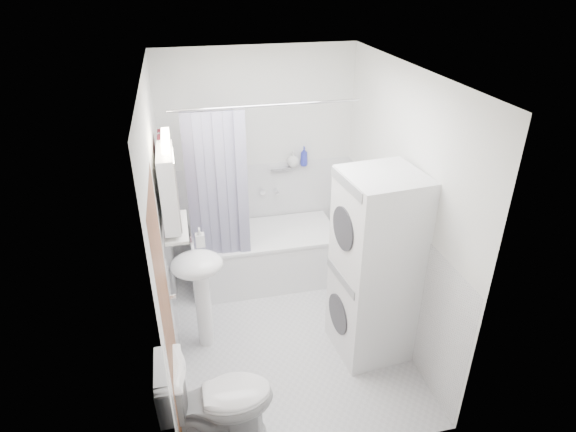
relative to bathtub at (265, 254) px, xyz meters
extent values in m
plane|color=silver|center=(0.03, -0.92, -0.31)|extent=(2.60, 2.60, 0.00)
plane|color=silver|center=(0.03, 0.38, 0.89)|extent=(2.00, 0.00, 2.00)
plane|color=silver|center=(0.03, -2.22, 0.89)|extent=(2.00, 0.00, 2.00)
plane|color=silver|center=(-0.97, -0.92, 0.89)|extent=(0.00, 2.60, 2.60)
plane|color=silver|center=(1.03, -0.92, 0.89)|extent=(0.00, 2.60, 2.60)
plane|color=white|center=(0.03, -0.92, 2.09)|extent=(2.60, 2.60, 0.00)
plane|color=white|center=(0.03, 0.37, 0.29)|extent=(1.98, 0.00, 1.98)
plane|color=white|center=(-0.95, -0.92, 0.29)|extent=(0.00, 2.58, 2.58)
plane|color=white|center=(1.02, -0.92, 0.29)|extent=(0.00, 2.58, 2.58)
plane|color=brown|center=(-0.95, -1.80, 0.69)|extent=(0.00, 2.00, 2.00)
cylinder|color=silver|center=(-0.92, -1.47, 0.69)|extent=(0.04, 0.04, 0.04)
cube|color=white|center=(0.00, 0.00, -0.04)|extent=(1.48, 0.69, 0.54)
cube|color=white|center=(0.00, 0.00, 0.24)|extent=(1.50, 0.71, 0.03)
cube|color=silver|center=(0.00, 0.00, 0.13)|extent=(1.30, 0.51, 0.20)
cylinder|color=silver|center=(0.20, 0.33, 0.58)|extent=(0.04, 0.12, 0.04)
cylinder|color=silver|center=(0.00, -0.29, 1.69)|extent=(1.68, 0.02, 0.02)
cube|color=#18154B|center=(-0.69, -0.29, 0.94)|extent=(0.10, 0.02, 1.45)
cube|color=#18154B|center=(-0.60, -0.29, 0.94)|extent=(0.10, 0.02, 1.45)
cube|color=#18154B|center=(-0.51, -0.29, 0.94)|extent=(0.10, 0.02, 1.45)
cube|color=#18154B|center=(-0.42, -0.29, 0.94)|extent=(0.10, 0.02, 1.45)
cube|color=#18154B|center=(-0.33, -0.29, 0.94)|extent=(0.10, 0.02, 1.45)
cube|color=#18154B|center=(-0.24, -0.29, 0.94)|extent=(0.10, 0.02, 1.45)
ellipsoid|color=white|center=(-0.73, -0.87, 0.54)|extent=(0.44, 0.37, 0.20)
cylinder|color=white|center=(-0.71, -0.87, 0.06)|extent=(0.14, 0.14, 0.75)
cylinder|color=silver|center=(-0.75, -0.73, 0.66)|extent=(0.03, 0.03, 0.14)
cylinder|color=silver|center=(-0.75, -0.77, 0.72)|extent=(0.02, 0.10, 0.02)
cube|color=white|center=(-0.88, -0.82, 1.24)|extent=(0.12, 0.50, 0.60)
cube|color=white|center=(-0.81, -0.82, 1.24)|extent=(0.01, 0.47, 0.57)
cube|color=#FFEABF|center=(-0.86, -0.82, 1.62)|extent=(0.06, 0.45, 0.06)
cube|color=silver|center=(-0.86, -0.82, 0.89)|extent=(0.18, 0.54, 0.02)
cube|color=silver|center=(0.25, 0.32, 0.84)|extent=(0.22, 0.06, 0.02)
cube|color=#4D111B|center=(-0.91, -0.43, 1.10)|extent=(0.05, 0.36, 0.85)
cube|color=#4D111B|center=(-0.88, -0.43, 1.50)|extent=(0.03, 0.32, 0.08)
cylinder|color=silver|center=(-0.92, -0.43, 1.54)|extent=(0.02, 0.04, 0.02)
cube|color=white|center=(0.71, -1.24, 0.11)|extent=(0.65, 0.65, 0.84)
cylinder|color=#2D2D33|center=(0.41, -1.24, 0.10)|extent=(0.06, 0.36, 0.36)
cube|color=gray|center=(0.41, -1.24, 0.48)|extent=(0.06, 0.53, 0.08)
cube|color=white|center=(0.71, -1.24, 0.95)|extent=(0.65, 0.65, 0.84)
cylinder|color=#2D2D33|center=(0.41, -1.24, 0.94)|extent=(0.06, 0.36, 0.36)
cube|color=gray|center=(0.41, -1.24, 1.32)|extent=(0.06, 0.53, 0.08)
imported|color=white|center=(-0.69, -1.91, 0.07)|extent=(0.79, 0.45, 0.78)
imported|color=gray|center=(-0.68, -0.67, 0.63)|extent=(0.08, 0.17, 0.08)
imported|color=gray|center=(-0.86, -0.97, 0.93)|extent=(0.07, 0.18, 0.07)
imported|color=gray|center=(-0.86, -0.70, 0.95)|extent=(0.10, 0.09, 0.10)
imported|color=gray|center=(0.38, 0.32, 0.91)|extent=(0.13, 0.17, 0.13)
imported|color=#2A31A8|center=(0.50, 0.32, 0.89)|extent=(0.08, 0.21, 0.08)
camera|label=1|loc=(-0.74, -4.31, 2.78)|focal=30.00mm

